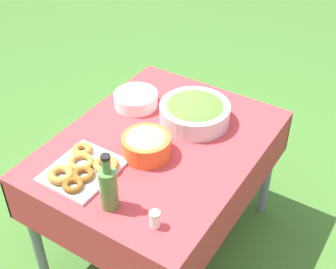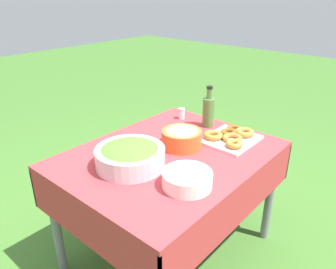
% 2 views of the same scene
% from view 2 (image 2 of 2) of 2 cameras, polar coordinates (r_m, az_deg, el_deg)
% --- Properties ---
extents(ground_plane, '(14.00, 14.00, 0.00)m').
position_cam_2_polar(ground_plane, '(2.16, 0.26, -19.62)').
color(ground_plane, '#3D6B28').
extents(picnic_table, '(1.14, 0.89, 0.69)m').
position_cam_2_polar(picnic_table, '(1.80, 0.30, -5.99)').
color(picnic_table, '#B73338').
rests_on(picnic_table, ground_plane).
extents(salad_bowl, '(0.34, 0.34, 0.12)m').
position_cam_2_polar(salad_bowl, '(1.62, -6.61, -3.58)').
color(salad_bowl, silver).
rests_on(salad_bowl, picnic_table).
extents(pasta_bowl, '(0.22, 0.22, 0.12)m').
position_cam_2_polar(pasta_bowl, '(1.80, 2.38, -0.37)').
color(pasta_bowl, '#E05B28').
rests_on(pasta_bowl, picnic_table).
extents(donut_platter, '(0.32, 0.27, 0.05)m').
position_cam_2_polar(donut_platter, '(1.92, 10.86, -0.43)').
color(donut_platter, silver).
rests_on(donut_platter, picnic_table).
extents(plate_stack, '(0.22, 0.22, 0.07)m').
position_cam_2_polar(plate_stack, '(1.46, 3.36, -7.78)').
color(plate_stack, white).
rests_on(plate_stack, picnic_table).
extents(olive_oil_bottle, '(0.07, 0.07, 0.26)m').
position_cam_2_polar(olive_oil_bottle, '(2.07, 7.05, 4.10)').
color(olive_oil_bottle, '#4C7238').
rests_on(olive_oil_bottle, picnic_table).
extents(salt_shaker, '(0.04, 0.04, 0.07)m').
position_cam_2_polar(salt_shaker, '(2.20, 2.38, 3.67)').
color(salt_shaker, white).
rests_on(salt_shaker, picnic_table).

